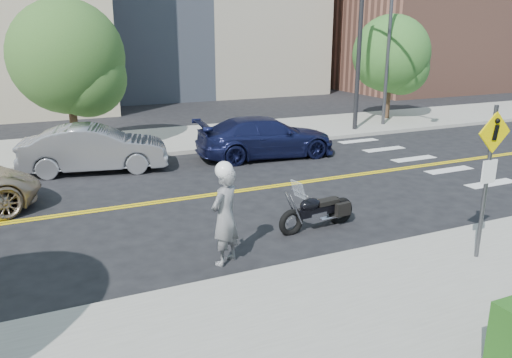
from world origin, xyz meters
The scene contains 13 objects.
ground_plane centered at (0.00, 0.00, 0.00)m, with size 120.00×120.00×0.00m, color black.
sidewalk_near centered at (0.00, -7.50, 0.07)m, with size 60.00×5.00×0.15m, color #9E9B91.
sidewalk_far centered at (0.00, 7.50, 0.07)m, with size 60.00×5.00×0.15m, color #9E9B91.
building_right centered at (26.00, 20.00, 6.00)m, with size 14.00×12.00×12.00m, color #8C5947.
lamp_post centered at (12.00, 6.50, 4.15)m, with size 0.16×0.16×8.00m, color #4C4C51.
traffic_light centered at (10.00, 5.08, 4.67)m, with size 0.28×4.50×7.00m.
pedestrian_sign centered at (4.20, -6.31, 1.96)m, with size 0.78×0.08×3.00m.
motorcyclist centered at (-0.31, -4.20, 1.04)m, with size 0.86×0.79×2.09m.
motorcycle centered at (2.31, -3.37, 0.62)m, with size 2.03×0.62×1.24m, color black, non-canonical shape.
parked_car_silver centered at (-1.73, 3.96, 0.76)m, with size 1.62×4.64×1.53m, color gray.
parked_car_blue centered at (4.23, 3.42, 0.74)m, with size 2.08×5.11×1.48m, color #161B44.
tree_far_a centered at (-2.06, 6.98, 3.56)m, with size 4.11×4.11×5.62m.
tree_far_b centered at (13.31, 7.88, 3.38)m, with size 3.84×3.84×5.31m.
Camera 1 is at (-3.53, -12.71, 4.41)m, focal length 35.00 mm.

